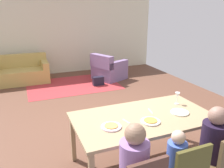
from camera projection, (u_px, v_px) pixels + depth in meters
ground_plane at (96, 107)px, 5.27m from camera, size 6.44×6.56×0.02m
back_wall at (65, 33)px, 7.78m from camera, size 6.44×0.10×2.70m
dining_table at (143, 120)px, 3.10m from camera, size 1.89×1.03×0.76m
plate_near_man at (111, 127)px, 2.78m from camera, size 0.25×0.25×0.02m
pizza_near_man at (111, 126)px, 2.78m from camera, size 0.17×0.17×0.01m
plate_near_child at (150, 121)px, 2.92m from camera, size 0.25×0.25×0.02m
pizza_near_child at (151, 120)px, 2.91m from camera, size 0.17×0.17×0.01m
plate_near_woman at (180, 112)px, 3.17m from camera, size 0.25×0.25×0.02m
wine_glass at (177, 96)px, 3.44m from camera, size 0.07×0.07×0.19m
fork at (126, 121)px, 2.93m from camera, size 0.05×0.15×0.01m
knife at (150, 111)px, 3.23m from camera, size 0.05×0.17×0.01m
person_child at (173, 168)px, 2.56m from camera, size 0.22×0.29×0.92m
dining_chair_woman at (221, 162)px, 2.58m from camera, size 0.46×0.46×0.87m
person_woman at (209, 152)px, 2.72m from camera, size 0.30×0.41×1.11m
area_rug at (73, 85)px, 6.75m from camera, size 2.60×1.80×0.01m
couch at (20, 73)px, 6.91m from camera, size 1.63×0.86×0.82m
armchair at (108, 69)px, 7.24m from camera, size 1.13×1.13×0.82m
handbag at (98, 81)px, 6.70m from camera, size 0.32×0.16×0.26m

